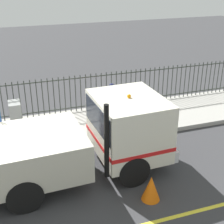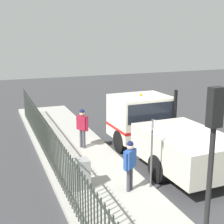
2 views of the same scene
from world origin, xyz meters
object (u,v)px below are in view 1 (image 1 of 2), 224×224
(utility_cabinet, at_px, (15,114))
(traffic_cone, at_px, (151,188))
(work_truck, at_px, (83,138))
(worker_standing, at_px, (112,100))

(utility_cabinet, bearing_deg, traffic_cone, -150.19)
(work_truck, relative_size, traffic_cone, 8.85)
(traffic_cone, bearing_deg, worker_standing, -4.73)
(worker_standing, relative_size, traffic_cone, 2.30)
(work_truck, distance_m, traffic_cone, 2.44)
(work_truck, xyz_separation_m, utility_cabinet, (3.75, 1.75, -0.60))
(utility_cabinet, bearing_deg, worker_standing, -108.10)
(work_truck, bearing_deg, worker_standing, 143.37)
(work_truck, height_order, worker_standing, work_truck)
(work_truck, distance_m, utility_cabinet, 4.18)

